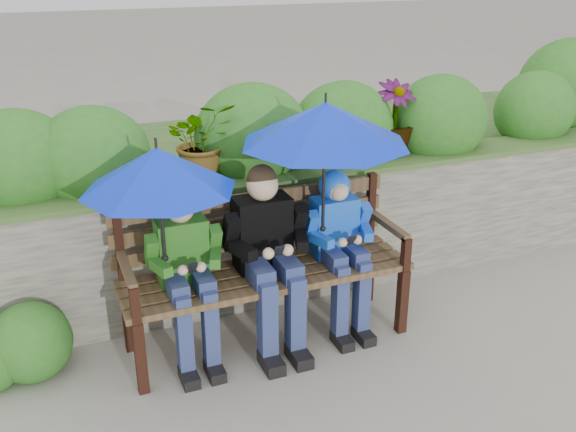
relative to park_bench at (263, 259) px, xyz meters
name	(u,v)px	position (x,y,z in m)	size (l,w,h in m)	color
ground	(293,344)	(0.14, -0.21, -0.60)	(60.00, 60.00, 0.00)	gray
garden_backdrop	(232,188)	(0.21, 1.38, 0.03)	(8.04, 2.87, 1.86)	#5C5A53
park_bench	(263,259)	(0.00, 0.00, 0.00)	(2.01, 0.59, 1.06)	black
boy_left	(187,269)	(-0.56, -0.10, 0.08)	(0.49, 0.57, 1.19)	#2A6416
boy_middle	(268,249)	(0.00, -0.11, 0.12)	(0.57, 0.66, 1.29)	black
boy_right	(339,236)	(0.54, -0.08, 0.12)	(0.48, 0.58, 1.18)	blue
umbrella_left	(158,169)	(-0.69, -0.11, 0.78)	(0.96, 0.96, 0.81)	#0728E0
umbrella_right	(325,123)	(0.41, -0.09, 0.95)	(1.14, 1.14, 0.97)	#0728E0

